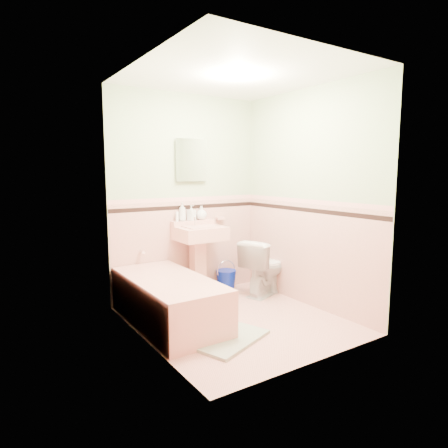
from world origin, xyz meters
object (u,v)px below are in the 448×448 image
bathtub (169,302)px  bucket (226,280)px  medicine_cabinet (191,160)px  shoe (222,336)px  sink (200,263)px  toilet (265,267)px  soap_bottle_left (182,212)px  soap_bottle_right (201,213)px  soap_bottle_mid (191,213)px

bathtub → bucket: size_ratio=5.62×
medicine_cabinet → shoe: (-0.48, -1.43, -1.64)m
shoe → sink: bearing=73.1°
bathtub → bucket: (1.13, 0.63, -0.09)m
medicine_cabinet → bucket: (0.45, -0.11, -1.57)m
toilet → bucket: bearing=18.1°
bathtub → soap_bottle_left: (0.53, 0.71, 0.85)m
medicine_cabinet → soap_bottle_right: bearing=-13.5°
bathtub → shoe: (0.20, -0.69, -0.16)m
bathtub → shoe: size_ratio=9.61×
medicine_cabinet → sink: bearing=-90.0°
soap_bottle_mid → soap_bottle_right: size_ratio=1.08×
soap_bottle_left → shoe: bearing=-103.3°
bathtub → soap_bottle_mid: size_ratio=7.92×
toilet → shoe: 1.57m
bucket → shoe: bearing=-125.1°
sink → shoe: bearing=-111.3°
soap_bottle_mid → soap_bottle_left: bearing=180.0°
toilet → shoe: toilet is taller
bathtub → medicine_cabinet: 1.78m
toilet → bucket: 0.57m
medicine_cabinet → soap_bottle_mid: 0.65m
medicine_cabinet → bucket: 1.63m
soap_bottle_left → soap_bottle_mid: (0.13, 0.00, -0.02)m
medicine_cabinet → shoe: medicine_cabinet is taller
bathtub → soap_bottle_right: bearing=41.4°
medicine_cabinet → bucket: size_ratio=1.89×
sink → toilet: sink is taller
bathtub → sink: (0.68, 0.53, 0.22)m
sink → soap_bottle_mid: (-0.02, 0.18, 0.60)m
bucket → shoe: 1.61m
bathtub → soap_bottle_left: size_ratio=6.57×
sink → toilet: (0.77, -0.31, -0.09)m
soap_bottle_mid → toilet: 1.16m
medicine_cabinet → toilet: size_ratio=0.71×
sink → medicine_cabinet: (0.00, 0.21, 1.25)m
medicine_cabinet → toilet: 1.63m
soap_bottle_mid → shoe: size_ratio=1.21×
sink → toilet: size_ratio=1.25×
soap_bottle_left → bucket: 1.11m
sink → soap_bottle_right: bearing=55.2°
soap_bottle_mid → soap_bottle_right: (0.14, 0.00, -0.01)m
medicine_cabinet → soap_bottle_mid: medicine_cabinet is taller
toilet → bathtub: bearing=78.8°
sink → toilet: bearing=-22.1°
medicine_cabinet → bucket: medicine_cabinet is taller
soap_bottle_right → bucket: (0.32, -0.08, -0.91)m
soap_bottle_mid → toilet: size_ratio=0.27×
sink → soap_bottle_left: 0.66m
sink → soap_bottle_right: soap_bottle_right is taller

